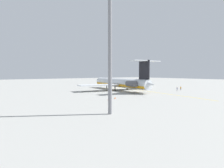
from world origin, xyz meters
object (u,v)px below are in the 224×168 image
(main_jetliner, at_px, (121,83))
(light_mast, at_px, (110,35))
(ground_crew_portside, at_px, (140,84))
(safety_cone_nose, at_px, (108,99))
(ground_crew_near_tail, at_px, (177,88))
(ground_crew_starboard, at_px, (125,84))
(ground_crew_near_nose, at_px, (181,88))
(safety_cone_wingtip, at_px, (115,98))

(main_jetliner, xyz_separation_m, light_mast, (-33.13, 29.49, 10.78))
(main_jetliner, bearing_deg, ground_crew_portside, -58.83)
(safety_cone_nose, bearing_deg, ground_crew_near_tail, -83.60)
(ground_crew_starboard, bearing_deg, ground_crew_near_nose, 47.42)
(main_jetliner, xyz_separation_m, safety_cone_nose, (-19.83, 20.47, -2.96))
(safety_cone_nose, xyz_separation_m, light_mast, (-13.30, 9.02, 13.73))
(safety_cone_nose, bearing_deg, safety_cone_wingtip, -67.63)
(ground_crew_near_tail, xyz_separation_m, ground_crew_portside, (27.21, -6.40, -0.01))
(ground_crew_starboard, distance_m, safety_cone_wingtip, 51.68)
(main_jetliner, xyz_separation_m, ground_crew_starboard, (18.97, -18.34, -2.14))
(ground_crew_near_nose, distance_m, safety_cone_wingtip, 37.81)
(main_jetliner, relative_size, safety_cone_wingtip, 74.03)
(ground_crew_starboard, xyz_separation_m, safety_cone_nose, (-38.79, 38.80, -0.82))
(ground_crew_near_nose, height_order, ground_crew_portside, ground_crew_near_nose)
(ground_crew_starboard, height_order, light_mast, light_mast)
(ground_crew_starboard, bearing_deg, safety_cone_wingtip, 0.42)
(ground_crew_near_tail, distance_m, light_mast, 51.12)
(ground_crew_near_nose, height_order, ground_crew_near_tail, ground_crew_near_nose)
(safety_cone_nose, relative_size, safety_cone_wingtip, 1.00)
(safety_cone_nose, bearing_deg, ground_crew_near_nose, -83.25)
(safety_cone_nose, bearing_deg, ground_crew_starboard, -45.00)
(main_jetliner, distance_m, safety_cone_nose, 28.65)
(ground_crew_near_nose, bearing_deg, light_mast, -0.97)
(main_jetliner, distance_m, safety_cone_wingtip, 25.46)
(ground_crew_near_tail, height_order, ground_crew_starboard, ground_crew_starboard)
(ground_crew_near_nose, distance_m, ground_crew_starboard, 34.02)
(main_jetliner, distance_m, ground_crew_near_nose, 25.41)
(safety_cone_wingtip, bearing_deg, ground_crew_portside, -53.35)
(ground_crew_starboard, xyz_separation_m, light_mast, (-52.09, 47.82, 12.91))
(safety_cone_nose, height_order, safety_cone_wingtip, same)
(ground_crew_portside, bearing_deg, light_mast, 84.89)
(ground_crew_near_nose, height_order, safety_cone_nose, ground_crew_near_nose)
(ground_crew_portside, relative_size, ground_crew_starboard, 0.96)
(light_mast, bearing_deg, main_jetliner, -41.67)
(ground_crew_starboard, bearing_deg, light_mast, 1.39)
(ground_crew_near_nose, xyz_separation_m, ground_crew_near_tail, (-0.66, 3.63, -0.02))
(ground_crew_near_tail, relative_size, ground_crew_portside, 1.01)
(ground_crew_near_tail, distance_m, safety_cone_wingtip, 34.14)
(main_jetliner, bearing_deg, safety_cone_wingtip, 141.67)
(ground_crew_portside, xyz_separation_m, safety_cone_nose, (-31.39, 43.63, -0.78))
(main_jetliner, height_order, safety_cone_wingtip, main_jetliner)
(ground_crew_portside, bearing_deg, ground_crew_near_tail, 121.34)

